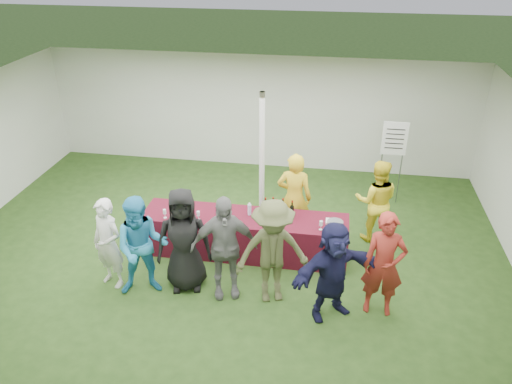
% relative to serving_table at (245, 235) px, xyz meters
% --- Properties ---
extents(ground, '(60.00, 60.00, 0.00)m').
position_rel_serving_table_xyz_m(ground, '(-0.35, -0.23, -0.38)').
color(ground, '#284719').
rests_on(ground, ground).
extents(tent, '(10.00, 10.00, 10.00)m').
position_rel_serving_table_xyz_m(tent, '(0.15, 0.97, 0.98)').
color(tent, white).
rests_on(tent, ground).
extents(serving_table, '(3.60, 0.80, 0.75)m').
position_rel_serving_table_xyz_m(serving_table, '(0.00, 0.00, 0.00)').
color(serving_table, '#5C0F1F').
rests_on(serving_table, ground).
extents(wine_bottles, '(0.54, 0.14, 0.32)m').
position_rel_serving_table_xyz_m(wine_bottles, '(0.56, 0.14, 0.50)').
color(wine_bottles, black).
rests_on(wine_bottles, serving_table).
extents(wine_glasses, '(2.74, 0.14, 0.16)m').
position_rel_serving_table_xyz_m(wine_glasses, '(-0.46, -0.26, 0.49)').
color(wine_glasses, silver).
rests_on(wine_glasses, serving_table).
extents(water_bottle, '(0.07, 0.07, 0.23)m').
position_rel_serving_table_xyz_m(water_bottle, '(0.07, 0.08, 0.48)').
color(water_bottle, silver).
rests_on(water_bottle, serving_table).
extents(bar_towel, '(0.25, 0.18, 0.03)m').
position_rel_serving_table_xyz_m(bar_towel, '(1.53, 0.05, 0.39)').
color(bar_towel, white).
rests_on(bar_towel, serving_table).
extents(dump_bucket, '(0.27, 0.27, 0.18)m').
position_rel_serving_table_xyz_m(dump_bucket, '(1.56, -0.22, 0.46)').
color(dump_bucket, slate).
rests_on(dump_bucket, serving_table).
extents(wine_list_sign, '(0.50, 0.03, 1.80)m').
position_rel_serving_table_xyz_m(wine_list_sign, '(2.65, 2.33, 0.94)').
color(wine_list_sign, slate).
rests_on(wine_list_sign, ground).
extents(staff_pourer, '(0.66, 0.46, 1.74)m').
position_rel_serving_table_xyz_m(staff_pourer, '(0.81, 0.59, 0.49)').
color(staff_pourer, gold).
rests_on(staff_pourer, ground).
extents(staff_back, '(0.78, 0.61, 1.60)m').
position_rel_serving_table_xyz_m(staff_back, '(2.28, 0.84, 0.42)').
color(staff_back, yellow).
rests_on(staff_back, ground).
extents(customer_0, '(0.66, 0.55, 1.55)m').
position_rel_serving_table_xyz_m(customer_0, '(-1.98, -1.21, 0.40)').
color(customer_0, silver).
rests_on(customer_0, ground).
extents(customer_1, '(0.97, 0.85, 1.69)m').
position_rel_serving_table_xyz_m(customer_1, '(-1.37, -1.31, 0.47)').
color(customer_1, teal).
rests_on(customer_1, ground).
extents(customer_2, '(0.96, 0.74, 1.76)m').
position_rel_serving_table_xyz_m(customer_2, '(-0.77, -1.08, 0.50)').
color(customer_2, black).
rests_on(customer_2, ground).
extents(customer_3, '(1.10, 0.70, 1.75)m').
position_rel_serving_table_xyz_m(customer_3, '(-0.11, -1.16, 0.50)').
color(customer_3, slate).
rests_on(customer_3, ground).
extents(customer_4, '(1.27, 0.96, 1.75)m').
position_rel_serving_table_xyz_m(customer_4, '(0.64, -1.18, 0.50)').
color(customer_4, '#484D2B').
rests_on(customer_4, ground).
extents(customer_5, '(1.49, 1.20, 1.59)m').
position_rel_serving_table_xyz_m(customer_5, '(1.56, -1.39, 0.42)').
color(customer_5, '#161638').
rests_on(customer_5, ground).
extents(customer_6, '(0.63, 0.42, 1.69)m').
position_rel_serving_table_xyz_m(customer_6, '(2.29, -1.19, 0.47)').
color(customer_6, maroon).
rests_on(customer_6, ground).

